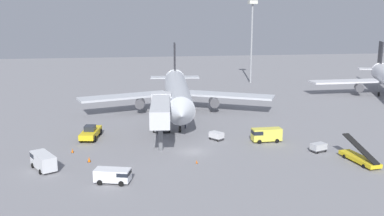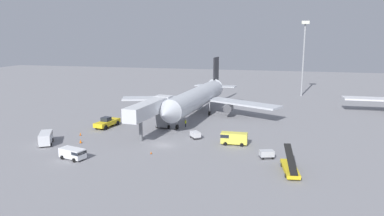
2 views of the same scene
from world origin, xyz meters
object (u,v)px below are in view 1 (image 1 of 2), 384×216
(baggage_cart_far_center, at_px, (216,136))
(service_van_far_right, at_px, (43,160))
(airplane_at_gate, at_px, (177,92))
(jet_bridge, at_px, (161,110))
(safety_cone_charlie, at_px, (72,151))
(service_van_rear_left, at_px, (114,175))
(service_van_mid_left, at_px, (266,134))
(ground_crew_worker_foreground, at_px, (185,123))
(apron_light_mast, at_px, (252,26))
(belt_loader_truck, at_px, (360,157))
(pushback_tug, at_px, (91,132))
(safety_cone_alpha, at_px, (89,159))
(baggage_cart_near_left, at_px, (318,147))
(safety_cone_bravo, at_px, (197,162))

(baggage_cart_far_center, bearing_deg, service_van_far_right, -158.59)
(airplane_at_gate, xyz_separation_m, jet_bridge, (-5.10, -20.08, 0.65))
(safety_cone_charlie, bearing_deg, airplane_at_gate, 51.73)
(service_van_rear_left, relative_size, baggage_cart_far_center, 1.78)
(service_van_mid_left, distance_m, ground_crew_worker_foreground, 16.15)
(apron_light_mast, bearing_deg, belt_loader_truck, -93.80)
(pushback_tug, distance_m, baggage_cart_far_center, 21.53)
(belt_loader_truck, bearing_deg, baggage_cart_far_center, 141.18)
(safety_cone_alpha, distance_m, apron_light_mast, 81.51)
(baggage_cart_near_left, bearing_deg, service_van_far_right, -177.78)
(airplane_at_gate, distance_m, jet_bridge, 20.73)
(pushback_tug, xyz_separation_m, service_van_rear_left, (4.32, -20.96, -0.03))
(belt_loader_truck, distance_m, baggage_cart_far_center, 23.08)
(airplane_at_gate, bearing_deg, belt_loader_truck, -57.81)
(pushback_tug, bearing_deg, baggage_cart_far_center, -10.76)
(safety_cone_charlie, bearing_deg, baggage_cart_near_left, -8.03)
(service_van_rear_left, xyz_separation_m, apron_light_mast, (39.67, 75.56, 16.10))
(safety_cone_alpha, bearing_deg, service_van_mid_left, 11.77)
(pushback_tug, height_order, belt_loader_truck, belt_loader_truck)
(belt_loader_truck, height_order, baggage_cart_near_left, belt_loader_truck)
(safety_cone_alpha, bearing_deg, service_van_rear_left, -66.79)
(jet_bridge, distance_m, baggage_cart_near_left, 25.89)
(service_van_far_right, bearing_deg, jet_bridge, 32.89)
(service_van_far_right, distance_m, ground_crew_worker_foreground, 29.15)
(baggage_cart_far_center, bearing_deg, airplane_at_gate, 101.47)
(ground_crew_worker_foreground, height_order, apron_light_mast, apron_light_mast)
(jet_bridge, distance_m, service_van_mid_left, 17.93)
(pushback_tug, distance_m, safety_cone_charlie, 7.89)
(service_van_mid_left, bearing_deg, safety_cone_alpha, -168.23)
(airplane_at_gate, xyz_separation_m, baggage_cart_far_center, (4.22, -20.81, -3.95))
(pushback_tug, relative_size, service_van_far_right, 1.31)
(service_van_mid_left, relative_size, safety_cone_alpha, 6.39)
(baggage_cart_near_left, xyz_separation_m, apron_light_mast, (8.54, 67.44, 16.41))
(service_van_rear_left, xyz_separation_m, safety_cone_alpha, (-3.70, 8.62, -0.68))
(pushback_tug, bearing_deg, jet_bridge, -15.55)
(jet_bridge, xyz_separation_m, safety_cone_charlie, (-14.08, -4.23, -5.03))
(service_van_far_right, height_order, safety_cone_charlie, service_van_far_right)
(airplane_at_gate, relative_size, service_van_far_right, 8.30)
(safety_cone_bravo, bearing_deg, baggage_cart_near_left, 7.25)
(baggage_cart_far_center, distance_m, safety_cone_alpha, 22.15)
(airplane_at_gate, bearing_deg, safety_cone_bravo, -91.80)
(pushback_tug, height_order, service_van_mid_left, pushback_tug)
(safety_cone_charlie, bearing_deg, baggage_cart_far_center, 8.52)
(baggage_cart_far_center, bearing_deg, belt_loader_truck, -38.82)
(jet_bridge, xyz_separation_m, pushback_tug, (-11.83, 3.29, -4.25))
(service_van_mid_left, xyz_separation_m, ground_crew_worker_foreground, (-12.06, 10.73, -0.39))
(belt_loader_truck, relative_size, service_van_mid_left, 1.52)
(service_van_far_right, height_order, safety_cone_bravo, service_van_far_right)
(jet_bridge, bearing_deg, ground_crew_worker_foreground, 55.98)
(pushback_tug, relative_size, baggage_cart_far_center, 2.65)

